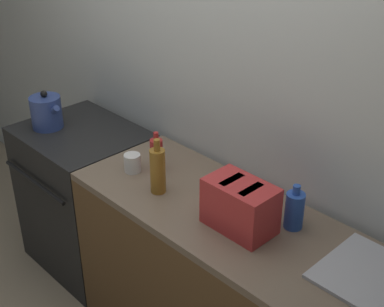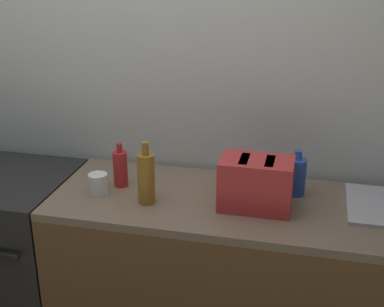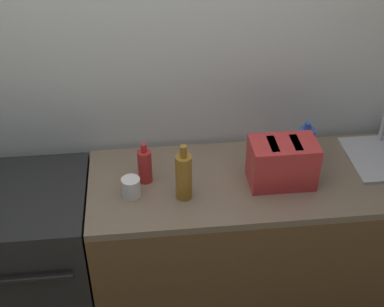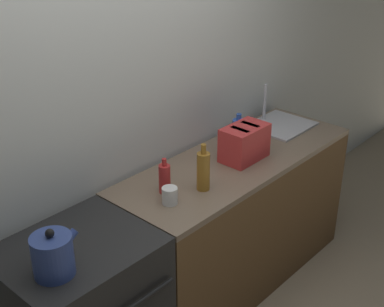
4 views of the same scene
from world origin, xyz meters
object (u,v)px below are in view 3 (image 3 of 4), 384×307
Objects in this scene: bottle_amber at (184,176)px; bottle_red at (145,166)px; toaster at (282,162)px; cup_white at (131,187)px; stove at (22,265)px; bottle_blue at (305,144)px.

bottle_amber reaches higher than bottle_red.
cup_white is at bearing -177.48° from toaster.
toaster is at bearing 2.52° from cup_white.
stove is 9.91× the size of cup_white.
toaster is 3.19× the size of cup_white.
bottle_amber is at bearing -172.34° from toaster.
bottle_blue reaches higher than stove.
toaster is at bearing -133.21° from bottle_blue.
bottle_blue and bottle_red have the same top height.
bottle_amber is 0.22m from bottle_red.
cup_white is at bearing 172.43° from bottle_amber.
bottle_amber is 1.34× the size of bottle_red.
stove is 4.51× the size of bottle_red.
bottle_blue is at bearing 13.17° from cup_white.
bottle_red is at bearing 141.08° from bottle_amber.
stove is 0.85m from bottle_red.
stove is at bearing 173.99° from cup_white.
bottle_blue is (0.16, 0.17, -0.02)m from toaster.
bottle_blue is at bearing 20.48° from bottle_amber.
bottle_blue is 0.88m from cup_white.
stove is 1.00m from bottle_amber.
stove is 3.11× the size of toaster.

